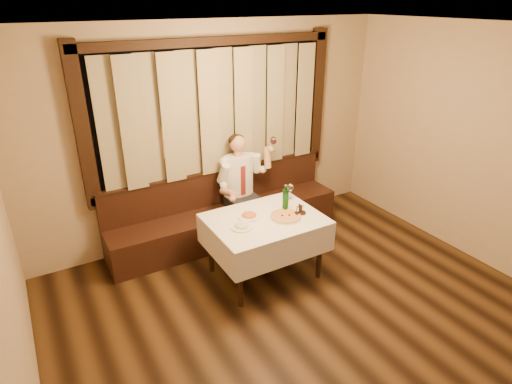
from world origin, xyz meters
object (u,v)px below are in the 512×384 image
pasta_cream (241,225)px  cruet_caddy (300,211)px  green_bottle (286,200)px  pizza (286,216)px  pasta_red (249,214)px  seated_man (242,180)px  dining_table (265,226)px  banquette (226,216)px

pasta_cream → cruet_caddy: 0.72m
green_bottle → pizza: bearing=-122.4°
cruet_caddy → pasta_cream: bearing=178.5°
pasta_red → seated_man: seated_man is taller
pasta_cream → green_bottle: bearing=9.2°
dining_table → pizza: size_ratio=3.48×
pizza → cruet_caddy: bearing=-7.5°
pasta_red → pasta_cream: bearing=-137.5°
cruet_caddy → pasta_red: bearing=159.2°
dining_table → cruet_caddy: (0.39, -0.13, 0.15)m
dining_table → cruet_caddy: size_ratio=9.94×
green_bottle → cruet_caddy: 0.22m
pasta_red → banquette: bearing=81.2°
dining_table → banquette: bearing=90.0°
banquette → seated_man: 0.56m
pizza → green_bottle: green_bottle is taller
dining_table → pasta_cream: 0.36m
pizza → pasta_cream: bearing=174.6°
pasta_red → pasta_cream: pasta_red is taller
banquette → cruet_caddy: 1.31m
pizza → seated_man: bearing=90.1°
pasta_cream → pasta_red: bearing=42.5°
dining_table → pasta_cream: (-0.33, -0.06, 0.14)m
pasta_red → green_bottle: size_ratio=0.84×
banquette → pizza: bearing=-79.6°
dining_table → pasta_red: bearing=140.3°
dining_table → green_bottle: bearing=8.2°
cruet_caddy → green_bottle: bearing=120.0°
pizza → green_bottle: (0.10, 0.15, 0.12)m
green_bottle → seated_man: bearing=96.4°
banquette → pasta_cream: size_ratio=12.73×
green_bottle → pasta_red: bearing=170.8°
pizza → seated_man: seated_man is taller
banquette → pizza: size_ratio=8.78×
pasta_cream → cruet_caddy: bearing=-5.9°
banquette → pizza: (0.21, -1.13, 0.46)m
cruet_caddy → seated_man: (-0.18, 1.07, 0.03)m
banquette → pasta_red: 1.04m
banquette → pasta_cream: (-0.33, -1.08, 0.48)m
banquette → pasta_cream: banquette is taller
pasta_cream → green_bottle: size_ratio=0.77×
banquette → pasta_cream: bearing=-107.0°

